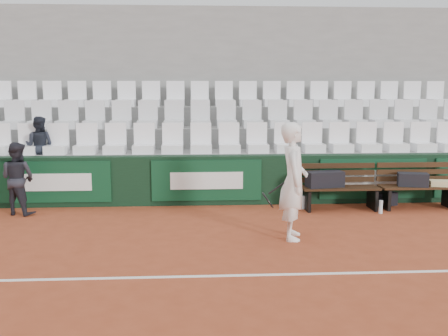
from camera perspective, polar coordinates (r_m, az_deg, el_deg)
ground at (r=6.46m, az=0.64°, el=-12.23°), size 80.00×80.00×0.00m
court_baseline at (r=6.45m, az=0.64°, el=-12.20°), size 18.00×0.06×0.01m
back_barrier at (r=10.17m, az=-0.50°, el=-1.36°), size 18.00×0.34×1.00m
grandstand_tier_front at (r=10.79m, az=-1.03°, el=-0.75°), size 18.00×0.95×1.00m
grandstand_tier_mid at (r=11.69m, az=-1.22°, el=1.13°), size 18.00×0.95×1.45m
grandstand_tier_back at (r=12.61m, az=-1.38°, el=2.74°), size 18.00×0.95×1.90m
grandstand_rear_wall at (r=13.16m, az=-1.49°, el=8.46°), size 18.00×0.30×4.40m
seat_row_front at (r=10.51m, az=-1.00°, el=3.46°), size 11.90×0.44×0.63m
seat_row_mid at (r=11.42m, az=-1.20°, el=6.18°), size 11.90×0.44×0.63m
seat_row_back at (r=12.36m, az=-1.37°, el=8.49°), size 11.90×0.44×0.63m
bench_left at (r=10.02m, az=13.08°, el=-3.37°), size 1.50×0.56×0.45m
bench_right at (r=10.58m, az=21.21°, el=-3.10°), size 1.50×0.56×0.45m
sports_bag_left at (r=9.87m, az=11.45°, el=-1.26°), size 0.75×0.43×0.30m
sports_bag_right at (r=10.43m, az=20.77°, el=-1.25°), size 0.61×0.40×0.26m
towel at (r=10.68m, az=23.42°, el=-1.60°), size 0.44×0.36×0.11m
sports_bag_ground at (r=10.63m, az=17.95°, el=-3.37°), size 0.51×0.42×0.27m
water_bottle_near at (r=9.94m, az=9.06°, el=-3.90°), size 0.07×0.07×0.26m
water_bottle_far at (r=9.92m, az=17.48°, el=-4.26°), size 0.07×0.07×0.25m
tennis_player at (r=7.84m, az=7.93°, el=-1.50°), size 0.76×0.73×1.84m
ball_kid at (r=10.07m, az=-22.51°, el=-1.11°), size 0.80×0.72×1.36m
spectator_c at (r=11.01m, az=-20.47°, el=4.71°), size 0.64×0.53×1.23m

